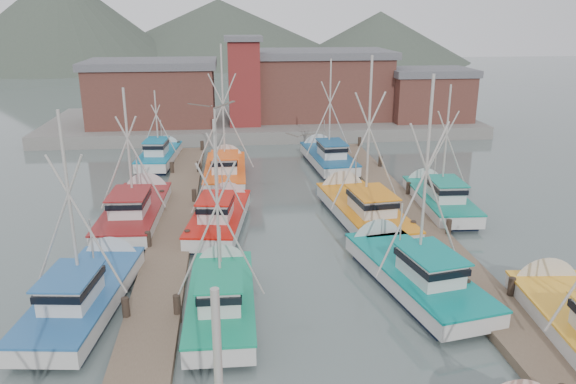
{
  "coord_description": "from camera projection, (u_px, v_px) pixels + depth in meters",
  "views": [
    {
      "loc": [
        -3.78,
        -22.25,
        11.91
      ],
      "look_at": [
        -0.61,
        6.49,
        2.6
      ],
      "focal_mm": 35.0,
      "sensor_mm": 36.0,
      "label": 1
    }
  ],
  "objects": [
    {
      "name": "dock_right",
      "position": [
        436.0,
        244.0,
        29.58
      ],
      "size": [
        2.3,
        46.0,
        1.5
      ],
      "color": "brown",
      "rests_on": "ground"
    },
    {
      "name": "lookout_tower",
      "position": [
        244.0,
        80.0,
        54.4
      ],
      "size": [
        3.6,
        3.6,
        8.5
      ],
      "color": "maroon",
      "rests_on": "quay"
    },
    {
      "name": "dock_left",
      "position": [
        167.0,
        256.0,
        28.13
      ],
      "size": [
        2.3,
        46.0,
        1.5
      ],
      "color": "brown",
      "rests_on": "ground"
    },
    {
      "name": "boat_9",
      "position": [
        361.0,
        208.0,
        33.58
      ],
      "size": [
        4.27,
        10.41,
        10.62
      ],
      "rotation": [
        0.0,
        0.0,
        0.11
      ],
      "color": "black",
      "rests_on": "ground"
    },
    {
      "name": "gull_far",
      "position": [
        300.0,
        135.0,
        29.4
      ],
      "size": [
        1.51,
        0.66,
        0.24
      ],
      "rotation": [
        0.0,
        0.0,
        -0.51
      ],
      "color": "gray",
      "rests_on": "ground"
    },
    {
      "name": "distant_hills",
      "position": [
        189.0,
        62.0,
        139.75
      ],
      "size": [
        175.0,
        140.0,
        42.0
      ],
      "color": "#414A3E",
      "rests_on": "ground"
    },
    {
      "name": "boat_13",
      "position": [
        327.0,
        157.0,
        45.54
      ],
      "size": [
        3.75,
        9.41,
        9.32
      ],
      "rotation": [
        0.0,
        0.0,
        0.07
      ],
      "color": "black",
      "rests_on": "ground"
    },
    {
      "name": "shed_left",
      "position": [
        153.0,
        92.0,
        55.73
      ],
      "size": [
        12.72,
        8.48,
        6.2
      ],
      "color": "brown",
      "rests_on": "quay"
    },
    {
      "name": "shed_center",
      "position": [
        319.0,
        83.0,
        59.29
      ],
      "size": [
        14.84,
        9.54,
        6.9
      ],
      "color": "brown",
      "rests_on": "quay"
    },
    {
      "name": "boat_4",
      "position": [
        222.0,
        296.0,
        23.23
      ],
      "size": [
        3.53,
        8.46,
        8.86
      ],
      "rotation": [
        0.0,
        0.0,
        -0.02
      ],
      "color": "black",
      "rests_on": "ground"
    },
    {
      "name": "boat_5",
      "position": [
        410.0,
        270.0,
        25.52
      ],
      "size": [
        4.7,
        9.99,
        10.43
      ],
      "rotation": [
        0.0,
        0.0,
        0.19
      ],
      "color": "black",
      "rests_on": "ground"
    },
    {
      "name": "boat_8",
      "position": [
        221.0,
        215.0,
        32.43
      ],
      "size": [
        3.9,
        8.93,
        7.74
      ],
      "rotation": [
        0.0,
        0.0,
        -0.15
      ],
      "color": "black",
      "rests_on": "ground"
    },
    {
      "name": "shed_right",
      "position": [
        428.0,
        94.0,
        57.85
      ],
      "size": [
        8.48,
        6.36,
        5.2
      ],
      "color": "brown",
      "rests_on": "quay"
    },
    {
      "name": "boat_10",
      "position": [
        137.0,
        209.0,
        33.42
      ],
      "size": [
        3.74,
        9.9,
        8.86
      ],
      "rotation": [
        0.0,
        0.0,
        -0.04
      ],
      "color": "black",
      "rests_on": "ground"
    },
    {
      "name": "boat_11",
      "position": [
        437.0,
        198.0,
        35.5
      ],
      "size": [
        3.49,
        8.72,
        8.58
      ],
      "rotation": [
        0.0,
        0.0,
        -0.05
      ],
      "color": "black",
      "rests_on": "ground"
    },
    {
      "name": "gull_near",
      "position": [
        212.0,
        106.0,
        17.81
      ],
      "size": [
        1.5,
        0.66,
        0.24
      ],
      "rotation": [
        0.0,
        0.0,
        0.56
      ],
      "color": "gray",
      "rests_on": "ground"
    },
    {
      "name": "boat_6",
      "position": [
        88.0,
        292.0,
        23.55
      ],
      "size": [
        3.93,
        9.41,
        9.28
      ],
      "rotation": [
        0.0,
        0.0,
        -0.13
      ],
      "color": "black",
      "rests_on": "ground"
    },
    {
      "name": "quay",
      "position": [
        263.0,
        123.0,
        59.92
      ],
      "size": [
        44.0,
        16.0,
        1.2
      ],
      "primitive_type": "cube",
      "color": "slate",
      "rests_on": "ground"
    },
    {
      "name": "boat_14",
      "position": [
        161.0,
        155.0,
        46.1
      ],
      "size": [
        3.21,
        8.3,
        6.66
      ],
      "rotation": [
        0.0,
        0.0,
        -0.09
      ],
      "color": "black",
      "rests_on": "ground"
    },
    {
      "name": "boat_12",
      "position": [
        226.0,
        170.0,
        41.72
      ],
      "size": [
        4.21,
        9.31,
        10.62
      ],
      "rotation": [
        0.0,
        0.0,
        -0.02
      ],
      "color": "black",
      "rests_on": "ground"
    },
    {
      "name": "ground",
      "position": [
        317.0,
        291.0,
        25.09
      ],
      "size": [
        260.0,
        260.0,
        0.0
      ],
      "primitive_type": "plane",
      "color": "#485652",
      "rests_on": "ground"
    }
  ]
}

